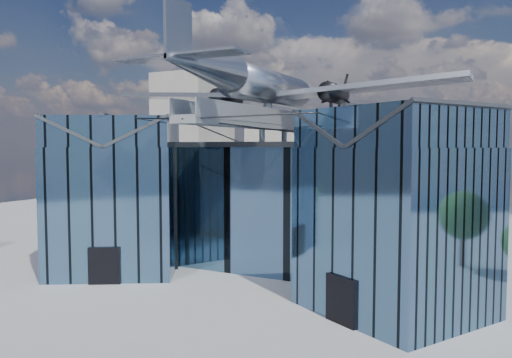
% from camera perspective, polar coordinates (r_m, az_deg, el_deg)
% --- Properties ---
extents(ground_plane, '(120.00, 120.00, 0.00)m').
position_cam_1_polar(ground_plane, '(35.50, -1.51, -11.87)').
color(ground_plane, gray).
extents(museum, '(32.88, 24.50, 17.60)m').
position_cam_1_polar(museum, '(39.59, 2.52, -2.07)').
color(museum, '#416386').
rests_on(museum, ground).
extents(bg_towers, '(77.00, 24.50, 26.00)m').
position_cam_1_polar(bg_towers, '(81.85, 16.67, 3.95)').
color(bg_towers, slate).
rests_on(bg_towers, ground).
extents(tree_side_w, '(4.08, 4.08, 5.81)m').
position_cam_1_polar(tree_side_w, '(62.71, -21.38, -1.62)').
color(tree_side_w, black).
rests_on(tree_side_w, ground).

